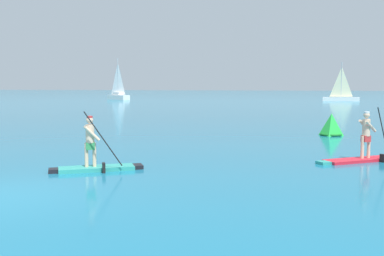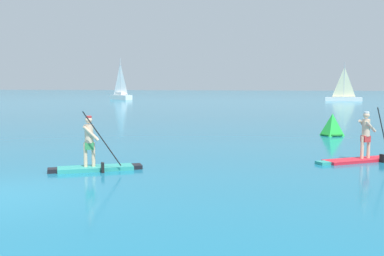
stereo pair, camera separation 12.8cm
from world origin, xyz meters
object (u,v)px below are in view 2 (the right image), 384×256
(paddleboarder_mid_center, at_px, (94,159))
(paddleboarder_far_right, at_px, (364,151))
(sailboat_right_horizon, at_px, (344,96))
(sailboat_left_horizon, at_px, (121,94))
(race_marker_buoy, at_px, (332,126))

(paddleboarder_mid_center, relative_size, paddleboarder_far_right, 0.84)
(paddleboarder_far_right, xyz_separation_m, sailboat_right_horizon, (4.09, 61.93, 0.51))
(paddleboarder_mid_center, bearing_deg, sailboat_right_horizon, 49.33)
(sailboat_left_horizon, xyz_separation_m, sailboat_right_horizon, (38.48, 1.74, -0.12))
(race_marker_buoy, relative_size, sailboat_left_horizon, 0.15)
(sailboat_left_horizon, bearing_deg, paddleboarder_mid_center, 147.35)
(paddleboarder_mid_center, distance_m, paddleboarder_far_right, 8.99)
(paddleboarder_far_right, bearing_deg, sailboat_right_horizon, 50.32)
(race_marker_buoy, bearing_deg, paddleboarder_far_right, -85.72)
(paddleboarder_far_right, height_order, sailboat_left_horizon, sailboat_left_horizon)
(paddleboarder_mid_center, distance_m, race_marker_buoy, 14.02)
(sailboat_left_horizon, distance_m, sailboat_right_horizon, 38.52)
(sailboat_left_horizon, bearing_deg, paddleboarder_far_right, 154.80)
(race_marker_buoy, distance_m, sailboat_right_horizon, 54.09)
(paddleboarder_mid_center, xyz_separation_m, sailboat_right_horizon, (12.26, 65.69, 0.51))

